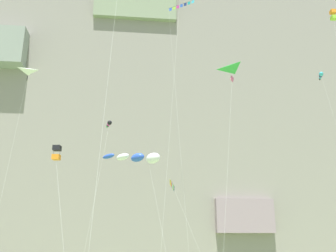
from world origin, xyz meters
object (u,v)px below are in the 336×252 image
at_px(kite_windsock_near_cliff, 321,76).
at_px(kite_delta_upper_right, 27,83).
at_px(kite_windsock_far_left, 139,158).
at_px(kite_box_upper_left, 57,153).
at_px(kite_box_mid_center, 334,16).
at_px(kite_windsock_mid_left, 109,124).
at_px(kite_delta_high_left, 235,82).
at_px(kite_banner_far_right, 181,24).
at_px(kite_banner_front_field, 173,188).

height_order(kite_windsock_near_cliff, kite_delta_upper_right, kite_windsock_near_cliff).
height_order(kite_windsock_near_cliff, kite_windsock_far_left, kite_windsock_near_cliff).
bearing_deg(kite_delta_upper_right, kite_box_upper_left, -38.70).
distance_m(kite_box_mid_center, kite_windsock_mid_left, 32.09).
height_order(kite_box_upper_left, kite_windsock_mid_left, kite_windsock_mid_left).
bearing_deg(kite_windsock_near_cliff, kite_windsock_far_left, -156.44).
bearing_deg(kite_box_mid_center, kite_box_upper_left, -174.32).
xyz_separation_m(kite_box_mid_center, kite_delta_high_left, (-16.05, -8.00, -13.55)).
distance_m(kite_banner_far_right, kite_delta_high_left, 16.01).
distance_m(kite_box_mid_center, kite_box_upper_left, 38.32).
bearing_deg(kite_box_mid_center, kite_delta_upper_right, 179.20).
relative_size(kite_banner_far_right, kite_delta_upper_right, 1.56).
relative_size(kite_windsock_near_cliff, kite_delta_upper_right, 1.20).
relative_size(kite_box_upper_left, kite_windsock_mid_left, 0.70).
xyz_separation_m(kite_delta_upper_right, kite_windsock_mid_left, (9.04, 4.81, -3.05)).
height_order(kite_box_upper_left, kite_windsock_far_left, kite_box_upper_left).
bearing_deg(kite_delta_upper_right, kite_box_mid_center, -0.80).
height_order(kite_box_mid_center, kite_delta_high_left, kite_box_mid_center).
relative_size(kite_windsock_far_left, kite_delta_high_left, 0.63).
relative_size(kite_delta_upper_right, kite_windsock_mid_left, 1.19).
bearing_deg(kite_windsock_mid_left, kite_windsock_near_cliff, -1.68).
distance_m(kite_windsock_far_left, kite_delta_high_left, 11.40).
xyz_separation_m(kite_banner_far_right, kite_windsock_mid_left, (-8.74, 3.57, -12.55)).
distance_m(kite_windsock_near_cliff, kite_box_upper_left, 35.97).
relative_size(kite_banner_front_field, kite_delta_upper_right, 0.45).
bearing_deg(kite_banner_front_field, kite_delta_high_left, -52.62).
bearing_deg(kite_windsock_far_left, kite_banner_far_right, 57.13).
xyz_separation_m(kite_box_upper_left, kite_windsock_mid_left, (4.32, 8.59, 5.73)).
distance_m(kite_box_mid_center, kite_delta_upper_right, 39.00).
distance_m(kite_windsock_near_cliff, kite_windsock_far_left, 30.39).
bearing_deg(kite_delta_high_left, kite_windsock_far_left, 168.67).
relative_size(kite_banner_far_right, kite_windsock_far_left, 2.84).
relative_size(kite_box_upper_left, kite_banner_front_field, 1.33).
height_order(kite_banner_front_field, kite_delta_upper_right, kite_delta_upper_right).
xyz_separation_m(kite_windsock_far_left, kite_delta_high_left, (8.79, -1.76, 7.05)).
distance_m(kite_windsock_near_cliff, kite_banner_front_field, 27.09).
xyz_separation_m(kite_box_mid_center, kite_windsock_far_left, (-24.84, -6.24, -20.60)).
xyz_separation_m(kite_box_upper_left, kite_delta_upper_right, (-4.71, 3.78, 8.78)).
height_order(kite_banner_front_field, kite_windsock_mid_left, kite_windsock_mid_left).
bearing_deg(kite_delta_high_left, kite_banner_front_field, 127.38).
height_order(kite_box_mid_center, kite_delta_upper_right, kite_box_mid_center).
bearing_deg(kite_windsock_mid_left, kite_delta_high_left, -47.20).
bearing_deg(kite_windsock_near_cliff, kite_box_mid_center, -87.58).
height_order(kite_banner_front_field, kite_banner_far_right, kite_banner_far_right).
height_order(kite_box_mid_center, kite_windsock_mid_left, kite_box_mid_center).
bearing_deg(kite_banner_far_right, kite_box_mid_center, -5.15).
relative_size(kite_box_mid_center, kite_box_upper_left, 2.56).
xyz_separation_m(kite_banner_far_right, kite_windsock_far_left, (-5.18, -8.01, -19.21)).
bearing_deg(kite_box_mid_center, kite_windsock_near_cliff, 92.42).
distance_m(kite_banner_front_field, kite_delta_high_left, 12.33).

